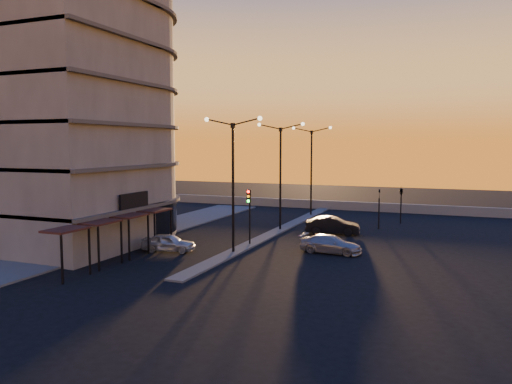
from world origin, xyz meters
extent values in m
plane|color=black|center=(0.00, 0.00, 0.00)|extent=(120.00, 120.00, 0.00)
cube|color=#4F4F4D|center=(-10.50, 4.00, 0.06)|extent=(5.00, 40.00, 0.12)
cube|color=#4F4F4D|center=(0.00, 10.00, 0.06)|extent=(1.20, 36.00, 0.12)
cube|color=slate|center=(2.00, 26.00, 0.50)|extent=(44.00, 0.50, 1.00)
cylinder|color=#646158|center=(-14.00, 2.00, 12.50)|extent=(14.00, 14.00, 25.00)
cube|color=#646158|center=(-14.00, -3.00, 12.50)|extent=(14.00, 10.00, 25.00)
cylinder|color=black|center=(-14.00, 2.00, 1.60)|extent=(14.16, 14.16, 2.40)
cube|color=black|center=(-6.80, -2.00, 3.60)|extent=(0.15, 3.20, 1.20)
cylinder|color=black|center=(0.00, 0.00, 4.50)|extent=(0.18, 0.18, 9.00)
cube|color=black|center=(0.00, 0.00, 8.90)|extent=(0.25, 0.25, 0.35)
sphere|color=#FFE5B2|center=(-2.00, 0.00, 9.35)|extent=(0.32, 0.32, 0.32)
sphere|color=#FFE5B2|center=(2.00, 0.00, 9.35)|extent=(0.32, 0.32, 0.32)
cylinder|color=black|center=(0.00, 10.00, 4.50)|extent=(0.18, 0.18, 9.00)
cube|color=black|center=(0.00, 10.00, 8.90)|extent=(0.25, 0.25, 0.35)
sphere|color=#FFE5B2|center=(-2.00, 10.00, 9.35)|extent=(0.32, 0.32, 0.32)
sphere|color=#FFE5B2|center=(2.00, 10.00, 9.35)|extent=(0.32, 0.32, 0.32)
cylinder|color=black|center=(0.00, 20.00, 4.50)|extent=(0.18, 0.18, 9.00)
cube|color=black|center=(0.00, 20.00, 8.90)|extent=(0.25, 0.25, 0.35)
sphere|color=#FFE5B2|center=(-2.00, 20.00, 9.35)|extent=(0.32, 0.32, 0.32)
sphere|color=#FFE5B2|center=(2.00, 20.00, 9.35)|extent=(0.32, 0.32, 0.32)
cylinder|color=black|center=(0.00, 3.00, 1.60)|extent=(0.12, 0.12, 3.20)
cube|color=black|center=(0.00, 2.82, 3.75)|extent=(0.28, 0.16, 1.00)
sphere|color=#FF0C05|center=(0.00, 2.72, 4.10)|extent=(0.20, 0.20, 0.20)
sphere|color=orange|center=(0.00, 2.72, 3.75)|extent=(0.20, 0.20, 0.20)
sphere|color=#0CFF26|center=(0.00, 2.72, 3.40)|extent=(0.20, 0.20, 0.20)
cylinder|color=black|center=(8.00, 14.00, 1.40)|extent=(0.12, 0.12, 2.80)
imported|color=black|center=(8.00, 14.00, 3.20)|extent=(0.13, 0.16, 0.80)
cylinder|color=black|center=(9.50, 18.00, 1.40)|extent=(0.12, 0.12, 2.80)
imported|color=black|center=(9.50, 18.00, 3.20)|extent=(0.42, 1.99, 0.80)
imported|color=silver|center=(-4.51, -1.23, 0.64)|extent=(4.01, 2.25, 1.29)
imported|color=black|center=(4.75, 9.86, 0.75)|extent=(4.74, 2.33, 1.49)
imported|color=#9FA0A6|center=(6.33, 2.63, 0.63)|extent=(4.41, 1.96, 1.26)
camera|label=1|loc=(14.35, -31.34, 7.61)|focal=35.00mm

